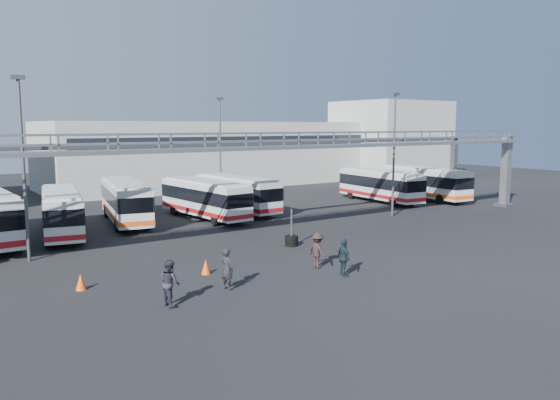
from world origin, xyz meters
TOP-DOWN VIEW (x-y plane):
  - ground at (0.00, 0.00)m, footprint 140.00×140.00m
  - gantry at (0.00, 5.87)m, footprint 51.40×5.15m
  - warehouse at (12.00, 38.00)m, footprint 42.00×14.00m
  - building_right at (38.00, 32.00)m, footprint 14.00×12.00m
  - light_pole_left at (-16.00, 8.00)m, footprint 0.70×0.35m
  - light_pole_mid at (12.00, 7.00)m, footprint 0.70×0.35m
  - light_pole_back at (4.00, 22.00)m, footprint 0.70×0.35m
  - bus_2 at (-12.66, 14.38)m, footprint 4.45×10.61m
  - bus_3 at (-7.37, 16.68)m, footprint 4.59×11.04m
  - bus_4 at (-1.43, 14.93)m, footprint 3.03×10.46m
  - bus_5 at (2.39, 16.30)m, footprint 2.80×10.46m
  - bus_8 at (17.38, 13.76)m, footprint 3.51×10.61m
  - bus_9 at (22.39, 12.48)m, footprint 3.59×11.01m
  - pedestrian_a at (-9.60, -3.08)m, footprint 0.61×0.80m
  - pedestrian_b at (-12.68, -3.66)m, footprint 0.82×1.01m
  - pedestrian_c at (-3.76, -2.48)m, footprint 0.78×1.27m
  - pedestrian_d at (-3.72, -4.52)m, footprint 0.72×1.20m
  - cone_left at (-15.15, 0.78)m, footprint 0.63×0.63m
  - cone_right at (-9.17, -0.13)m, footprint 0.51×0.51m
  - tire_stack at (-1.69, 2.65)m, footprint 0.83×0.83m

SIDE VIEW (x-z plane):
  - ground at x=0.00m, z-range 0.00..0.00m
  - cone_right at x=-9.17m, z-range 0.00..0.77m
  - cone_left at x=-15.15m, z-range 0.00..0.77m
  - tire_stack at x=-1.69m, z-range -0.78..1.58m
  - pedestrian_c at x=-3.76m, z-range 0.00..1.91m
  - pedestrian_d at x=-3.72m, z-range 0.00..1.92m
  - pedestrian_a at x=-9.60m, z-range 0.00..1.96m
  - pedestrian_b at x=-12.68m, z-range 0.00..1.97m
  - bus_4 at x=-1.43m, z-range 0.17..3.30m
  - bus_2 at x=-12.66m, z-range 0.17..3.31m
  - bus_5 at x=2.39m, z-range 0.17..3.32m
  - bus_8 at x=17.38m, z-range 0.17..3.33m
  - bus_3 at x=-7.37m, z-range 0.17..3.44m
  - bus_9 at x=22.39m, z-range 0.17..3.46m
  - warehouse at x=12.00m, z-range 0.00..8.00m
  - building_right at x=38.00m, z-range 0.00..11.00m
  - gantry at x=0.00m, z-range 1.96..9.06m
  - light_pole_left at x=-16.00m, z-range 0.62..10.83m
  - light_pole_mid at x=12.00m, z-range 0.62..10.83m
  - light_pole_back at x=4.00m, z-range 0.62..10.83m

